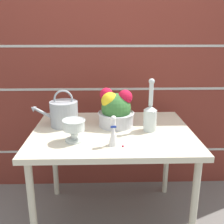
# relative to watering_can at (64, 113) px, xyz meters

# --- Properties ---
(ground_plane) EXTENTS (12.00, 12.00, 0.00)m
(ground_plane) POSITION_rel_watering_can_xyz_m (0.35, -0.11, -0.83)
(ground_plane) COLOR slate
(brick_wall) EXTENTS (3.60, 0.08, 2.20)m
(brick_wall) POSITION_rel_watering_can_xyz_m (0.35, 0.45, 0.27)
(brick_wall) COLOR maroon
(brick_wall) RESTS_ON ground_plane
(patio_table) EXTENTS (1.09, 0.84, 0.74)m
(patio_table) POSITION_rel_watering_can_xyz_m (0.35, -0.11, -0.16)
(patio_table) COLOR beige
(patio_table) RESTS_ON ground_plane
(watering_can) EXTENTS (0.34, 0.20, 0.26)m
(watering_can) POSITION_rel_watering_can_xyz_m (0.00, 0.00, 0.00)
(watering_can) COLOR #9EA3A8
(watering_can) RESTS_ON patio_table
(crystal_pedestal_bowl) EXTENTS (0.14, 0.14, 0.14)m
(crystal_pedestal_bowl) POSITION_rel_watering_can_xyz_m (0.10, -0.28, -0.00)
(crystal_pedestal_bowl) COLOR silver
(crystal_pedestal_bowl) RESTS_ON patio_table
(flower_planter) EXTENTS (0.26, 0.26, 0.27)m
(flower_planter) POSITION_rel_watering_can_xyz_m (0.37, -0.01, 0.03)
(flower_planter) COLOR #BCBCC1
(flower_planter) RESTS_ON patio_table
(glass_decanter) EXTENTS (0.09, 0.09, 0.36)m
(glass_decanter) POSITION_rel_watering_can_xyz_m (0.60, -0.12, 0.02)
(glass_decanter) COLOR silver
(glass_decanter) RESTS_ON patio_table
(figurine_vase) EXTENTS (0.06, 0.06, 0.19)m
(figurine_vase) POSITION_rel_watering_can_xyz_m (0.34, -0.35, -0.02)
(figurine_vase) COLOR white
(figurine_vase) RESTS_ON patio_table
(fallen_petal) EXTENTS (0.01, 0.01, 0.01)m
(fallen_petal) POSITION_rel_watering_can_xyz_m (0.40, -0.38, -0.09)
(fallen_petal) COLOR red
(fallen_petal) RESTS_ON patio_table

